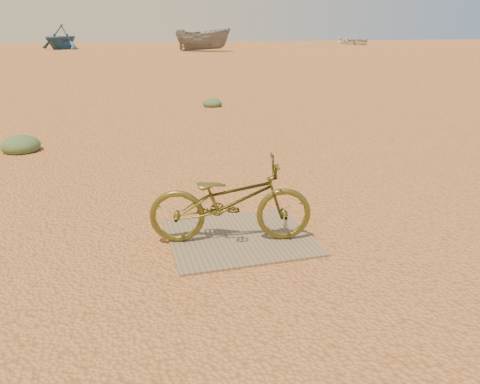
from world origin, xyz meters
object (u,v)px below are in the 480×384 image
object	(u,v)px
plywood_board	(240,237)
boat_mid_right	(203,40)
boat_far_right	(355,40)
bicycle	(231,201)
boat_far_left	(61,37)

from	to	relation	value
plywood_board	boat_mid_right	distance (m)	35.70
boat_mid_right	boat_far_right	xyz separation A→B (m)	(19.31, 10.19, -0.46)
bicycle	boat_far_left	world-z (taller)	boat_far_left
plywood_board	bicycle	distance (m)	0.42
boat_mid_right	boat_far_right	distance (m)	21.84
plywood_board	bicycle	bearing A→B (deg)	-156.97
bicycle	plywood_board	bearing A→B (deg)	-54.95
plywood_board	boat_far_right	xyz separation A→B (m)	(25.95, 45.25, 0.43)
boat_mid_right	boat_far_right	bearing A→B (deg)	-30.42
plywood_board	bicycle	world-z (taller)	bicycle
plywood_board	boat_mid_right	bearing A→B (deg)	79.27
bicycle	boat_far_right	distance (m)	52.25
boat_far_right	bicycle	bearing A→B (deg)	-129.91
plywood_board	boat_mid_right	xyz separation A→B (m)	(6.64, 35.06, 0.90)
boat_far_left	boat_mid_right	xyz separation A→B (m)	(11.35, -6.94, -0.15)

